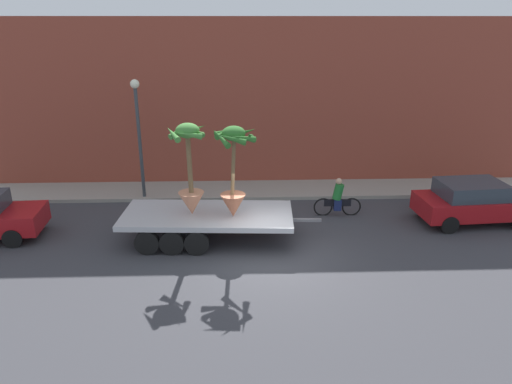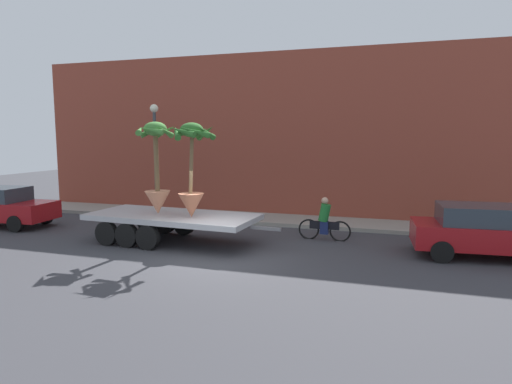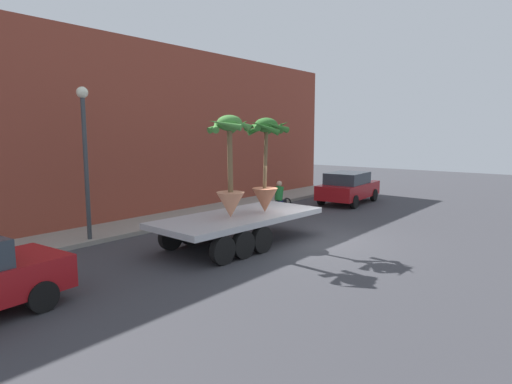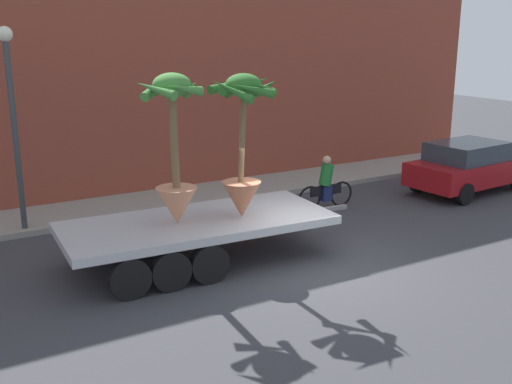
{
  "view_description": "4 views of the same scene",
  "coord_description": "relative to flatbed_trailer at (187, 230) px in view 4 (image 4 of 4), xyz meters",
  "views": [
    {
      "loc": [
        -0.95,
        -13.45,
        7.2
      ],
      "look_at": [
        -0.41,
        1.43,
        1.7
      ],
      "focal_mm": 33.19,
      "sensor_mm": 36.0,
      "label": 1
    },
    {
      "loc": [
        5.18,
        -11.78,
        3.61
      ],
      "look_at": [
        0.86,
        1.6,
        1.83
      ],
      "focal_mm": 31.0,
      "sensor_mm": 36.0,
      "label": 2
    },
    {
      "loc": [
        -12.37,
        -7.53,
        3.57
      ],
      "look_at": [
        -0.56,
        1.93,
        1.5
      ],
      "focal_mm": 30.63,
      "sensor_mm": 36.0,
      "label": 3
    },
    {
      "loc": [
        -7.25,
        -9.88,
        4.91
      ],
      "look_at": [
        -0.49,
        1.63,
        1.31
      ],
      "focal_mm": 42.56,
      "sensor_mm": 36.0,
      "label": 4
    }
  ],
  "objects": [
    {
      "name": "ground_plane",
      "position": [
        2.31,
        -1.42,
        -0.77
      ],
      "size": [
        60.0,
        60.0,
        0.0
      ],
      "primitive_type": "plane",
      "color": "#38383D"
    },
    {
      "name": "sidewalk",
      "position": [
        2.31,
        4.68,
        -0.69
      ],
      "size": [
        24.0,
        2.2,
        0.15
      ],
      "primitive_type": "cube",
      "color": "gray",
      "rests_on": "ground"
    },
    {
      "name": "building_facade",
      "position": [
        2.31,
        6.38,
        2.87
      ],
      "size": [
        24.0,
        1.2,
        7.27
      ],
      "primitive_type": "cube",
      "color": "brown",
      "rests_on": "ground"
    },
    {
      "name": "flatbed_trailer",
      "position": [
        0.0,
        0.0,
        0.0
      ],
      "size": [
        6.81,
        2.75,
        0.98
      ],
      "color": "#B7BABF",
      "rests_on": "ground"
    },
    {
      "name": "potted_palm_rear",
      "position": [
        -0.27,
        -0.1,
        1.7
      ],
      "size": [
        1.37,
        1.39,
        3.11
      ],
      "color": "tan",
      "rests_on": "flatbed_trailer"
    },
    {
      "name": "potted_palm_middle",
      "position": [
        1.17,
        -0.36,
        1.78
      ],
      "size": [
        1.52,
        1.54,
        3.06
      ],
      "color": "#B26647",
      "rests_on": "flatbed_trailer"
    },
    {
      "name": "cyclist",
      "position": [
        5.11,
        1.92,
        -0.1
      ],
      "size": [
        1.84,
        0.35,
        1.54
      ],
      "color": "black",
      "rests_on": "ground"
    },
    {
      "name": "parked_car",
      "position": [
        9.99,
        1.11,
        0.06
      ],
      "size": [
        4.27,
        2.17,
        1.58
      ],
      "color": "maroon",
      "rests_on": "ground"
    },
    {
      "name": "street_lamp",
      "position": [
        -2.66,
        3.88,
        2.46
      ],
      "size": [
        0.36,
        0.36,
        4.83
      ],
      "color": "#383D42",
      "rests_on": "sidewalk"
    }
  ]
}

